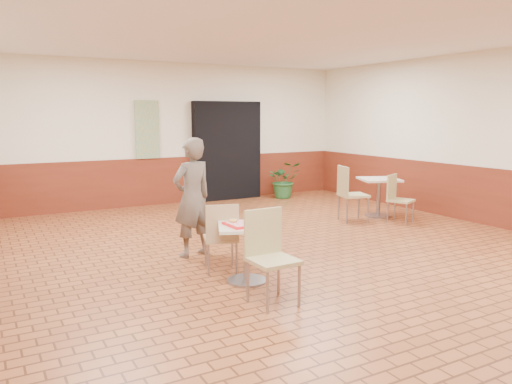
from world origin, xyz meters
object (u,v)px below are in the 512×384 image
long_john_donut (254,222)px  chair_main_back (221,234)px  paper_cup (249,216)px  potted_plant (284,180)px  chair_main_front (269,251)px  serving_tray (247,224)px  chair_second_left (349,191)px  main_table (247,244)px  ring_donut (233,220)px  second_table (379,191)px  customer (192,198)px  chair_second_front (397,196)px

long_john_donut → chair_main_back: bearing=105.6°
paper_cup → potted_plant: (3.43, 4.64, -0.32)m
chair_main_front → serving_tray: size_ratio=2.10×
chair_second_left → long_john_donut: bearing=140.4°
chair_main_back → serving_tray: size_ratio=1.89×
main_table → chair_second_left: chair_second_left is taller
chair_main_front → chair_main_back: bearing=89.0°
ring_donut → second_table: (4.07, 2.01, -0.23)m
ring_donut → chair_second_left: size_ratio=0.10×
long_john_donut → serving_tray: bearing=121.7°
customer → ring_donut: size_ratio=15.88×
chair_main_back → long_john_donut: bearing=123.1°
serving_tray → ring_donut: size_ratio=4.48×
main_table → ring_donut: 0.31m
chair_main_back → potted_plant: chair_main_back is taller
long_john_donut → chair_second_left: bearing=34.0°
ring_donut → paper_cup: bearing=4.4°
ring_donut → potted_plant: potted_plant is taller
chair_main_front → customer: customer is taller
chair_second_front → long_john_donut: bearing=179.2°
main_table → second_table: second_table is taller
main_table → ring_donut: ring_donut is taller
chair_second_front → potted_plant: 3.24m
potted_plant → serving_tray: bearing=-126.4°
chair_second_front → potted_plant: bearing=72.1°
chair_main_back → paper_cup: (0.19, -0.35, 0.26)m
main_table → chair_main_back: size_ratio=0.78×
chair_second_front → paper_cup: bearing=176.9°
long_john_donut → chair_second_left: chair_second_left is taller
long_john_donut → paper_cup: paper_cup is taller
main_table → chair_second_front: bearing=21.8°
ring_donut → long_john_donut: 0.25m
chair_main_back → long_john_donut: size_ratio=6.00×
ring_donut → long_john_donut: bearing=-45.7°
customer → serving_tray: size_ratio=3.54×
chair_second_front → chair_second_left: bearing=121.3°
main_table → customer: (-0.14, 1.30, 0.35)m
chair_main_front → paper_cup: bearing=75.4°
customer → serving_tray: (0.14, -1.30, -0.12)m
paper_cup → chair_second_left: 3.61m
serving_tray → long_john_donut: long_john_donut is taller
paper_cup → second_table: 4.35m
main_table → paper_cup: size_ratio=8.21×
chair_main_front → long_john_donut: bearing=74.9°
main_table → chair_main_front: chair_main_front is taller
chair_main_front → customer: bearing=89.7°
paper_cup → serving_tray: bearing=-127.4°
main_table → chair_second_front: size_ratio=0.79×
paper_cup → chair_second_front: (3.76, 1.42, -0.26)m
chair_second_front → potted_plant: (-0.33, 3.22, -0.06)m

